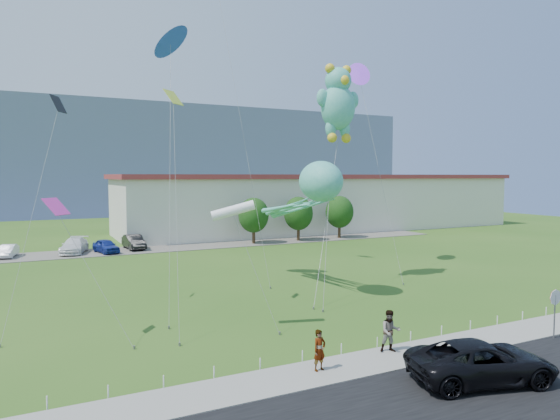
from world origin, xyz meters
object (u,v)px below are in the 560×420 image
object	(u,v)px
pedestrian_right	(390,331)
stop_sign	(555,302)
parked_car_white	(74,246)
parked_car_blue	(106,246)
suv	(482,362)
octopus_kite	(311,193)
warehouse	(325,202)
parked_car_silver	(8,251)
pedestrian_left	(319,350)
parked_car_black	(134,242)
teddy_bear_kite	(338,102)

from	to	relation	value
pedestrian_right	stop_sign	bearing A→B (deg)	8.79
parked_car_white	parked_car_blue	world-z (taller)	parked_car_white
suv	octopus_kite	xyz separation A→B (m)	(1.38, 15.67, 6.04)
stop_sign	warehouse	bearing A→B (deg)	71.10
parked_car_blue	warehouse	bearing A→B (deg)	2.31
suv	stop_sign	bearing A→B (deg)	-58.46
parked_car_silver	parked_car_blue	bearing A→B (deg)	2.83
pedestrian_left	parked_car_white	size ratio (longest dim) A/B	0.32
suv	pedestrian_right	bearing A→B (deg)	31.02
pedestrian_left	parked_car_black	xyz separation A→B (m)	(-0.54, 38.31, -0.11)
pedestrian_left	parked_car_white	xyz separation A→B (m)	(-6.57, 38.12, -0.11)
parked_car_black	octopus_kite	world-z (taller)	octopus_kite
warehouse	parked_car_blue	bearing A→B (deg)	-163.30
pedestrian_right	parked_car_silver	size ratio (longest dim) A/B	0.51
warehouse	parked_car_blue	distance (m)	34.16
suv	parked_car_white	distance (m)	43.40
parked_car_black	teddy_bear_kite	bearing A→B (deg)	-69.88
parked_car_blue	octopus_kite	world-z (taller)	octopus_kite
octopus_kite	stop_sign	bearing A→B (deg)	-66.19
stop_sign	teddy_bear_kite	xyz separation A→B (m)	(-2.36, 15.87, 11.61)
octopus_kite	teddy_bear_kite	size ratio (longest dim) A/B	0.61
octopus_kite	parked_car_white	bearing A→B (deg)	116.52
stop_sign	parked_car_silver	bearing A→B (deg)	122.25
suv	octopus_kite	bearing A→B (deg)	10.51
suv	parked_car_black	distance (m)	42.37
parked_car_silver	parked_car_blue	distance (m)	9.08
parked_car_white	parked_car_black	size ratio (longest dim) A/B	1.12
suv	teddy_bear_kite	xyz separation A→B (m)	(5.00, 17.98, 12.63)
warehouse	pedestrian_left	xyz separation A→B (m)	(-28.95, -46.64, -3.18)
suv	parked_car_white	size ratio (longest dim) A/B	1.08
pedestrian_left	parked_car_silver	xyz separation A→B (m)	(-12.60, 38.15, -0.27)
pedestrian_left	parked_car_black	size ratio (longest dim) A/B	0.36
pedestrian_left	parked_car_blue	bearing A→B (deg)	83.22
stop_sign	parked_car_blue	xyz separation A→B (m)	(-16.06, 38.44, -1.11)
warehouse	pedestrian_right	world-z (taller)	warehouse
pedestrian_right	parked_car_white	xyz separation A→B (m)	(-10.53, 37.71, -0.22)
octopus_kite	teddy_bear_kite	distance (m)	7.86
stop_sign	parked_car_black	bearing A→B (deg)	108.05
suv	parked_car_silver	distance (m)	45.41
pedestrian_right	teddy_bear_kite	size ratio (longest dim) A/B	0.12
parked_car_black	teddy_bear_kite	size ratio (longest dim) A/B	0.29
teddy_bear_kite	octopus_kite	bearing A→B (deg)	-147.49
pedestrian_left	teddy_bear_kite	bearing A→B (deg)	42.42
parked_car_white	suv	bearing A→B (deg)	-58.16
parked_car_silver	parked_car_white	bearing A→B (deg)	10.66
stop_sign	pedestrian_left	world-z (taller)	stop_sign
parked_car_white	octopus_kite	world-z (taller)	octopus_kite
warehouse	stop_sign	world-z (taller)	warehouse
pedestrian_left	pedestrian_right	distance (m)	3.98
pedestrian_left	parked_car_black	world-z (taller)	pedestrian_left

